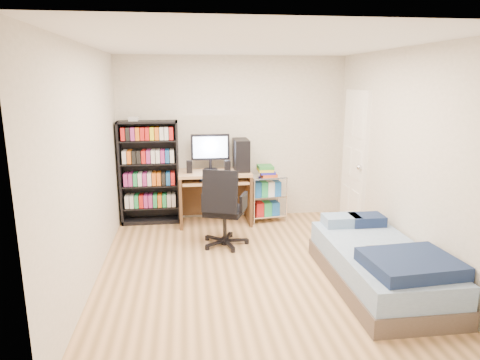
{
  "coord_description": "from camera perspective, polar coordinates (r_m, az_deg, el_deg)",
  "views": [
    {
      "loc": [
        -0.74,
        -4.56,
        2.13
      ],
      "look_at": [
        -0.09,
        0.4,
        0.96
      ],
      "focal_mm": 32.0,
      "sensor_mm": 36.0,
      "label": 1
    }
  ],
  "objects": [
    {
      "name": "room",
      "position": [
        4.7,
        1.77,
        2.33
      ],
      "size": [
        3.58,
        4.08,
        2.58
      ],
      "color": "tan",
      "rests_on": "ground"
    },
    {
      "name": "media_shelf",
      "position": [
        6.56,
        -11.98,
        1.13
      ],
      "size": [
        0.87,
        0.29,
        1.62
      ],
      "color": "black",
      "rests_on": "room"
    },
    {
      "name": "computer_desk",
      "position": [
        6.47,
        -2.48,
        0.61
      ],
      "size": [
        1.07,
        0.62,
        1.35
      ],
      "color": "tan",
      "rests_on": "room"
    },
    {
      "name": "office_chair",
      "position": [
        5.61,
        -2.17,
        -5.55
      ],
      "size": [
        0.81,
        0.81,
        1.05
      ],
      "rotation": [
        0.0,
        0.0,
        -0.37
      ],
      "color": "black",
      "rests_on": "room"
    },
    {
      "name": "wire_cart",
      "position": [
        6.57,
        3.59,
        -0.61
      ],
      "size": [
        0.59,
        0.46,
        0.88
      ],
      "rotation": [
        0.0,
        0.0,
        0.14
      ],
      "color": "white",
      "rests_on": "room"
    },
    {
      "name": "bed",
      "position": [
        4.81,
        18.16,
        -10.73
      ],
      "size": [
        0.95,
        1.9,
        0.54
      ],
      "color": "brown",
      "rests_on": "room"
    },
    {
      "name": "door",
      "position": [
        6.5,
        15.0,
        2.67
      ],
      "size": [
        0.12,
        0.8,
        2.0
      ],
      "color": "white",
      "rests_on": "room"
    }
  ]
}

